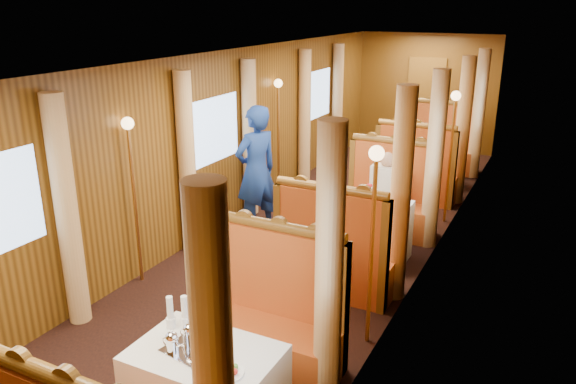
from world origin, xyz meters
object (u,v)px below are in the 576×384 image
Objects in this scene: banquette_far_fwd at (416,176)px; tea_tray at (187,351)px; banquette_near_aft at (272,323)px; fruit_plate at (228,372)px; steward at (256,171)px; banquette_far_aft at (443,148)px; banquette_mid_aft at (389,203)px; passenger at (385,186)px; rose_vase_mid at (369,189)px; banquette_mid_fwd at (335,258)px; teapot_left at (172,345)px; teapot_right at (198,353)px; teapot_back at (190,337)px; table_mid at (365,231)px; table_far at (430,163)px; rose_vase_far at (432,133)px.

tea_tray is at bearing -91.02° from banquette_far_fwd.
banquette_near_aft is 1.24m from fruit_plate.
steward is at bearing -124.50° from banquette_far_fwd.
banquette_far_aft is at bearing 90.00° from banquette_far_fwd.
banquette_mid_aft is 1.76× the size of passenger.
banquette_far_aft is 3.72× the size of rose_vase_mid.
fruit_plate reaches higher than tea_tray.
banquette_far_fwd reaches higher than rose_vase_mid.
tea_tray is (-0.11, -2.54, 0.33)m from banquette_mid_fwd.
fruit_plate is (0.48, -0.03, -0.04)m from teapot_left.
teapot_right is at bearing -89.81° from banquette_far_fwd.
teapot_back is 0.21× the size of passenger.
banquette_far_aft reaches higher than table_mid.
steward reaches higher than banquette_mid_fwd.
banquette_mid_aft is 8.27× the size of teapot_back.
banquette_mid_aft is at bearing 102.93° from teapot_right.
table_mid is 3.63m from teapot_right.
banquette_mid_aft is 9.27× the size of teapot_right.
banquette_mid_fwd is 1.28× the size of table_far.
tea_tray is 3.97m from steward.
teapot_back is at bearing -90.98° from banquette_far_aft.
banquette_far_fwd reaches higher than teapot_left.
fruit_plate is (0.27, -0.04, -0.04)m from teapot_right.
banquette_mid_aft is (0.00, 3.50, 0.00)m from banquette_near_aft.
teapot_back reaches higher than teapot_right.
rose_vase_far is (-0.02, -1.00, 0.50)m from banquette_far_aft.
table_mid is 0.78× the size of banquette_far_fwd.
rose_vase_far reaches higher than table_far.
banquette_mid_aft and banquette_far_fwd have the same top height.
teapot_back is 3.50m from rose_vase_mid.
banquette_near_aft reaches higher than teapot_right.
banquette_mid_aft is 1.47m from banquette_far_fwd.
table_mid is 0.78× the size of banquette_far_aft.
rose_vase_mid is at bearing 94.17° from fruit_plate.
rose_vase_mid is at bearing -88.62° from banquette_mid_aft.
banquette_near_aft is 3.72× the size of rose_vase_far.
rose_vase_mid is at bearing 88.68° from banquette_mid_fwd.
banquette_far_aft is at bearing 102.82° from teapot_right.
steward is at bearing -157.69° from passenger.
table_far is 0.78× the size of banquette_far_fwd.
fruit_plate is at bearing 51.66° from steward.
banquette_far_fwd is 1.15m from rose_vase_far.
steward reaches higher than passenger.
teapot_right is (0.21, 0.01, -0.00)m from teapot_left.
teapot_back is (-0.14, -2.46, 0.39)m from banquette_mid_fwd.
table_far is at bearing 90.00° from banquette_mid_fwd.
banquette_mid_fwd is at bearing 83.28° from teapot_left.
steward is at bearing 145.56° from banquette_mid_fwd.
rose_vase_mid is at bearing 42.87° from table_mid.
table_mid is 2.49m from banquette_far_fwd.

